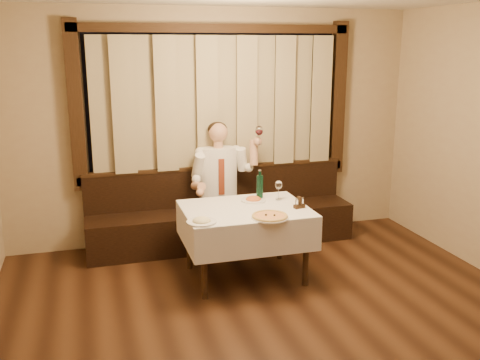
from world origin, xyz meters
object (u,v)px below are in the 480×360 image
object	(u,v)px
seated_man	(221,177)
cruet_caddy	(299,204)
banquette	(221,219)
pizza	(270,216)
green_bottle	(260,187)
dining_table	(245,218)
pasta_red	(253,198)
pasta_cream	(202,219)

from	to	relation	value
seated_man	cruet_caddy	bearing A→B (deg)	-63.47
banquette	cruet_caddy	xyz separation A→B (m)	(0.52, -1.18, 0.49)
pizza	seated_man	size ratio (longest dim) A/B	0.24
pizza	green_bottle	xyz separation A→B (m)	(0.11, 0.64, 0.12)
banquette	green_bottle	bearing A→B (deg)	-72.52
dining_table	pasta_red	distance (m)	0.30
pizza	pasta_cream	world-z (taller)	pasta_cream
cruet_caddy	pasta_cream	bearing A→B (deg)	176.79
cruet_caddy	dining_table	bearing A→B (deg)	150.31
banquette	dining_table	xyz separation A→B (m)	(0.00, -1.02, 0.34)
pasta_cream	seated_man	bearing A→B (deg)	68.16
dining_table	pasta_red	world-z (taller)	pasta_red
green_bottle	cruet_caddy	bearing A→B (deg)	-56.09
banquette	pasta_red	bearing A→B (deg)	-79.36
banquette	pasta_cream	bearing A→B (deg)	-111.29
dining_table	green_bottle	size ratio (longest dim) A/B	3.93
banquette	pizza	distance (m)	1.48
dining_table	pasta_red	size ratio (longest dim) A/B	4.80
banquette	green_bottle	distance (m)	0.99
pasta_cream	green_bottle	bearing A→B (deg)	37.94
cruet_caddy	green_bottle	bearing A→B (deg)	111.16
pasta_cream	green_bottle	size ratio (longest dim) A/B	0.87
dining_table	seated_man	bearing A→B (deg)	91.32
banquette	pasta_cream	distance (m)	1.54
banquette	dining_table	distance (m)	1.08
pasta_red	green_bottle	xyz separation A→B (m)	(0.09, 0.05, 0.10)
pizza	pasta_red	xyz separation A→B (m)	(0.02, 0.59, 0.02)
dining_table	pasta_cream	world-z (taller)	pasta_cream
dining_table	cruet_caddy	size ratio (longest dim) A/B	10.48
dining_table	pasta_cream	distance (m)	0.64
pizza	pasta_red	size ratio (longest dim) A/B	1.38
dining_table	cruet_caddy	bearing A→B (deg)	-16.94
green_bottle	cruet_caddy	xyz separation A→B (m)	(0.28, -0.42, -0.10)
pizza	green_bottle	world-z (taller)	green_bottle
dining_table	seated_man	world-z (taller)	seated_man
banquette	seated_man	bearing A→B (deg)	-103.31
dining_table	green_bottle	bearing A→B (deg)	47.73
pizza	pasta_red	world-z (taller)	pasta_red
pasta_red	banquette	bearing A→B (deg)	100.64
pasta_cream	dining_table	bearing A→B (deg)	32.41
banquette	seated_man	size ratio (longest dim) A/B	2.14
cruet_caddy	seated_man	bearing A→B (deg)	103.79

